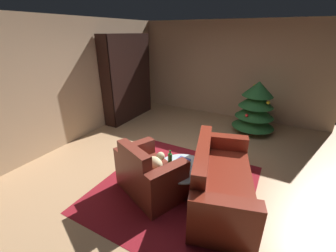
# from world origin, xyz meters

# --- Properties ---
(ground_plane) EXTENTS (7.65, 7.65, 0.00)m
(ground_plane) POSITION_xyz_m (0.00, 0.00, 0.00)
(ground_plane) COLOR tan
(wall_back) EXTENTS (5.38, 0.06, 2.61)m
(wall_back) POSITION_xyz_m (0.00, 3.22, 1.31)
(wall_back) COLOR tan
(wall_back) RESTS_ON ground
(wall_left) EXTENTS (0.06, 6.49, 2.61)m
(wall_left) POSITION_xyz_m (-2.66, 0.00, 1.31)
(wall_left) COLOR tan
(wall_left) RESTS_ON ground
(area_rug) EXTENTS (2.32, 2.49, 0.01)m
(area_rug) POSITION_xyz_m (0.18, -0.49, 0.00)
(area_rug) COLOR maroon
(area_rug) RESTS_ON ground
(bookshelf_unit) EXTENTS (0.37, 1.69, 2.27)m
(bookshelf_unit) POSITION_xyz_m (-2.41, 1.84, 1.10)
(bookshelf_unit) COLOR black
(bookshelf_unit) RESTS_ON ground
(armchair_red) EXTENTS (1.19, 1.01, 0.86)m
(armchair_red) POSITION_xyz_m (-0.14, -0.78, 0.31)
(armchair_red) COLOR maroon
(armchair_red) RESTS_ON ground
(couch_red) EXTENTS (1.25, 1.94, 0.86)m
(couch_red) POSITION_xyz_m (0.84, -0.40, 0.30)
(couch_red) COLOR maroon
(couch_red) RESTS_ON ground
(coffee_table) EXTENTS (0.79, 0.79, 0.40)m
(coffee_table) POSITION_xyz_m (0.28, -0.46, 0.37)
(coffee_table) COLOR black
(coffee_table) RESTS_ON ground
(book_stack_on_table) EXTENTS (0.22, 0.19, 0.12)m
(book_stack_on_table) POSITION_xyz_m (0.27, -0.43, 0.46)
(book_stack_on_table) COLOR #B82F26
(book_stack_on_table) RESTS_ON coffee_table
(bottle_on_table) EXTENTS (0.07, 0.07, 0.24)m
(bottle_on_table) POSITION_xyz_m (0.06, -0.47, 0.50)
(bottle_on_table) COLOR #236126
(bottle_on_table) RESTS_ON coffee_table
(decorated_tree) EXTENTS (0.99, 0.99, 1.27)m
(decorated_tree) POSITION_xyz_m (0.91, 2.31, 0.64)
(decorated_tree) COLOR brown
(decorated_tree) RESTS_ON ground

